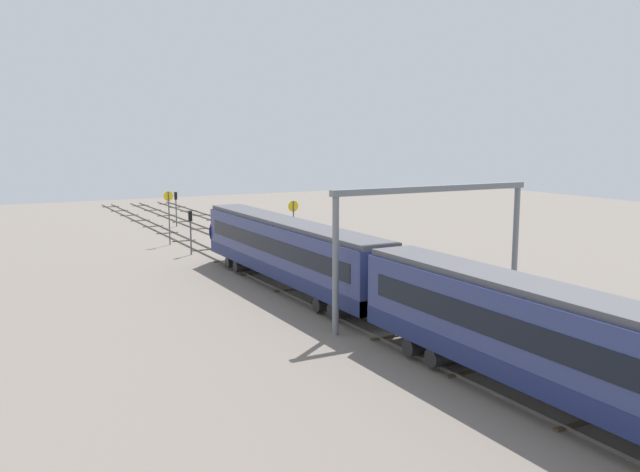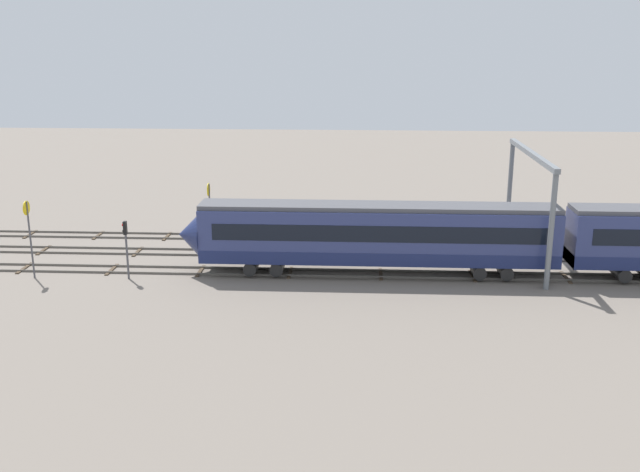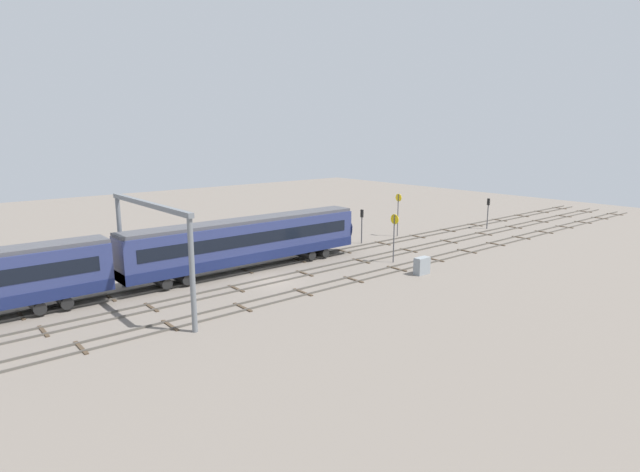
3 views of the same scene
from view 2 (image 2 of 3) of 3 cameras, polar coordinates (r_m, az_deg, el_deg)
The scene contains 9 objects.
ground_plane at distance 53.74m, azimuth 4.71°, elevation -1.59°, with size 147.44×147.44×0.00m, color slate.
track_near_foreground at distance 57.91m, azimuth 4.60°, elevation -0.25°, with size 131.44×2.40×0.16m.
track_second_near at distance 53.72m, azimuth 4.71°, elevation -1.52°, with size 131.44×2.40×0.16m.
track_with_train at distance 49.56m, azimuth 4.84°, elevation -3.01°, with size 131.44×2.40×0.16m.
overhead_gantry at distance 53.59m, azimuth 16.29°, elevation 4.12°, with size 0.40×13.69×7.93m.
speed_sign_near_foreground at distance 51.55m, azimuth -22.06°, elevation 0.58°, with size 0.14×0.96×5.34m.
speed_sign_mid_trackside at distance 56.34m, azimuth -8.75°, elevation 2.53°, with size 0.14×1.01×4.90m.
signal_light_trackside_approach at distance 49.53m, azimuth -15.12°, elevation -0.39°, with size 0.31×0.32×4.00m.
relay_cabinet at distance 61.11m, azimuth -6.63°, elevation 1.25°, with size 1.54×0.77×1.59m.
Camera 2 is at (1.64, 51.32, 15.85)m, focal length 40.41 mm.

